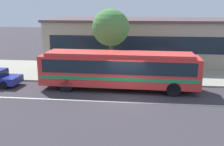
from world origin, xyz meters
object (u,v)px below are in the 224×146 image
at_px(bus_stop_sign, 181,64).
at_px(street_tree_near_stop, 111,28).
at_px(pedestrian_waiting_near_sign, 77,64).
at_px(transit_bus, 119,68).
at_px(pedestrian_walking_along_curb, 129,69).

bearing_deg(bus_stop_sign, street_tree_near_stop, 163.23).
bearing_deg(street_tree_near_stop, pedestrian_waiting_near_sign, -171.53).
distance_m(transit_bus, pedestrian_waiting_near_sign, 5.15).
bearing_deg(street_tree_near_stop, transit_bus, -73.67).
distance_m(pedestrian_waiting_near_sign, street_tree_near_stop, 4.32).
bearing_deg(street_tree_near_stop, bus_stop_sign, -16.77).
height_order(transit_bus, pedestrian_waiting_near_sign, transit_bus).
bearing_deg(bus_stop_sign, pedestrian_walking_along_curb, 173.61).
bearing_deg(bus_stop_sign, transit_bus, -158.11).
height_order(transit_bus, bus_stop_sign, transit_bus).
relative_size(pedestrian_waiting_near_sign, bus_stop_sign, 0.72).
bearing_deg(pedestrian_walking_along_curb, bus_stop_sign, -6.39).
height_order(pedestrian_walking_along_curb, street_tree_near_stop, street_tree_near_stop).
height_order(pedestrian_waiting_near_sign, street_tree_near_stop, street_tree_near_stop).
bearing_deg(pedestrian_walking_along_curb, pedestrian_waiting_near_sign, 169.43).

